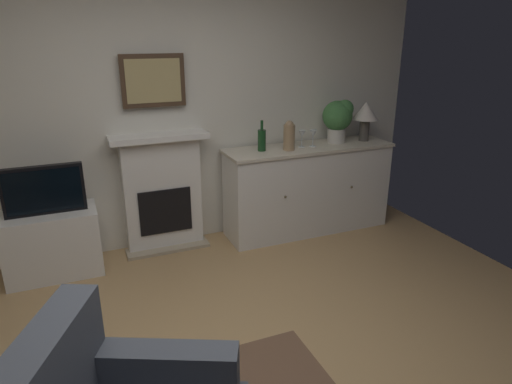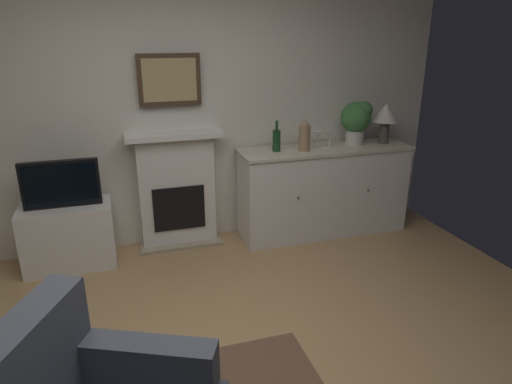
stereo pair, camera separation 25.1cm
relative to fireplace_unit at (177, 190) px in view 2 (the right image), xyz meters
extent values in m
cube|color=silver|center=(0.05, 0.13, 0.83)|extent=(5.27, 0.06, 2.75)
cube|color=white|center=(0.00, 0.01, -0.02)|extent=(0.70, 0.18, 1.05)
cube|color=tan|center=(0.00, -0.09, -0.53)|extent=(0.77, 0.20, 0.03)
cube|color=black|center=(0.00, -0.09, -0.16)|extent=(0.48, 0.02, 0.42)
cube|color=white|center=(0.00, -0.02, 0.53)|extent=(0.87, 0.27, 0.05)
cube|color=#473323|center=(0.00, 0.05, 1.01)|extent=(0.55, 0.03, 0.45)
cube|color=tan|center=(0.00, 0.03, 1.01)|extent=(0.47, 0.01, 0.37)
cube|color=white|center=(1.44, -0.18, -0.12)|extent=(1.68, 0.45, 0.86)
cube|color=beige|center=(1.44, -0.18, 0.33)|extent=(1.71, 0.48, 0.03)
sphere|color=brown|center=(1.07, -0.41, -0.06)|extent=(0.02, 0.02, 0.02)
sphere|color=brown|center=(1.81, -0.41, -0.06)|extent=(0.02, 0.02, 0.02)
cylinder|color=#4C4742|center=(2.08, -0.18, 0.45)|extent=(0.10, 0.10, 0.22)
cone|color=silver|center=(2.08, -0.18, 0.65)|extent=(0.26, 0.26, 0.18)
cylinder|color=#193F1E|center=(0.94, -0.16, 0.44)|extent=(0.08, 0.08, 0.20)
cylinder|color=#193F1E|center=(0.94, -0.16, 0.59)|extent=(0.03, 0.03, 0.09)
cylinder|color=silver|center=(1.36, -0.17, 0.34)|extent=(0.06, 0.06, 0.00)
cylinder|color=silver|center=(1.36, -0.17, 0.39)|extent=(0.01, 0.01, 0.09)
cone|color=silver|center=(1.36, -0.17, 0.47)|extent=(0.07, 0.07, 0.07)
cylinder|color=silver|center=(1.47, -0.20, 0.34)|extent=(0.06, 0.06, 0.00)
cylinder|color=silver|center=(1.47, -0.20, 0.39)|extent=(0.01, 0.01, 0.09)
cone|color=silver|center=(1.47, -0.20, 0.47)|extent=(0.07, 0.07, 0.07)
cylinder|color=#9E7F5B|center=(1.19, -0.23, 0.46)|extent=(0.11, 0.11, 0.24)
sphere|color=#9E7F5B|center=(1.19, -0.23, 0.58)|extent=(0.08, 0.08, 0.08)
cube|color=white|center=(-0.98, -0.16, -0.27)|extent=(0.75, 0.42, 0.56)
cube|color=black|center=(-0.98, -0.18, 0.21)|extent=(0.62, 0.06, 0.40)
cube|color=black|center=(-0.98, -0.22, 0.21)|extent=(0.57, 0.01, 0.35)
cylinder|color=beige|center=(1.77, -0.13, 0.41)|extent=(0.18, 0.18, 0.14)
sphere|color=#3D753D|center=(1.77, -0.13, 0.61)|extent=(0.30, 0.30, 0.30)
sphere|color=#3D753D|center=(1.83, -0.16, 0.68)|extent=(0.18, 0.18, 0.18)
cube|color=#474C56|center=(-0.93, -2.45, 0.12)|extent=(0.47, 0.76, 0.50)
cube|color=#474C56|center=(-0.50, -2.30, -0.02)|extent=(0.71, 0.43, 0.22)
camera|label=1|loc=(-0.73, -3.98, 1.40)|focal=31.72mm
camera|label=2|loc=(-0.49, -4.06, 1.40)|focal=31.72mm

